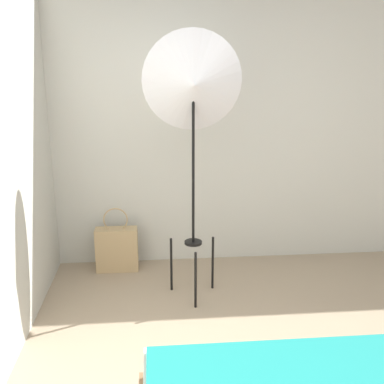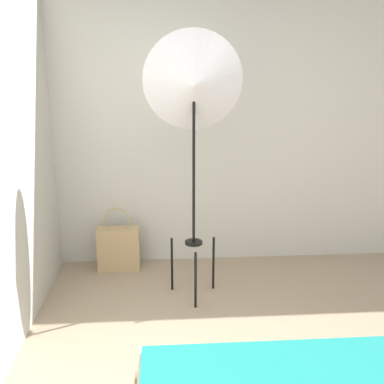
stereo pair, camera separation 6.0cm
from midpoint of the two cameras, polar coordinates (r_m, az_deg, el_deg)
wall_back at (r=4.10m, az=1.10°, el=8.57°), size 8.00×0.05×2.60m
wall_side_left at (r=2.98m, az=-23.73°, el=4.50°), size 0.05×8.00×2.60m
photo_umbrella at (r=3.32m, az=-0.37°, el=13.41°), size 0.75×0.35×2.08m
tote_bag at (r=4.17m, az=-9.93°, el=-7.10°), size 0.38×0.14×0.60m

